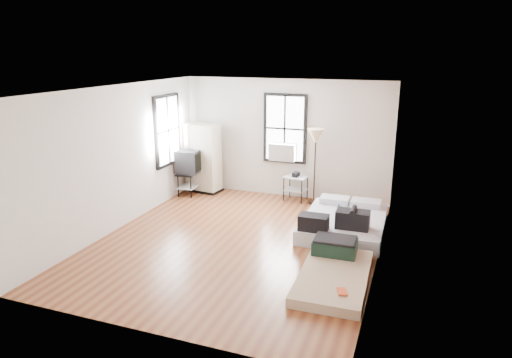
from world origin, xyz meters
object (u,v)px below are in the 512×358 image
at_px(mattress_bare, 334,269).
at_px(floor_lamp, 316,140).
at_px(side_table, 296,181).
at_px(tv_stand, 189,162).
at_px(mattress_main, 344,222).
at_px(wardrobe, 203,158).

bearing_deg(mattress_bare, floor_lamp, 106.71).
height_order(mattress_bare, floor_lamp, floor_lamp).
relative_size(side_table, tv_stand, 0.62).
height_order(side_table, floor_lamp, floor_lamp).
bearing_deg(mattress_bare, mattress_main, 93.77).
bearing_deg(wardrobe, floor_lamp, 7.74).
bearing_deg(side_table, tv_stand, -171.25).
distance_m(side_table, tv_stand, 2.62).
bearing_deg(tv_stand, mattress_main, -19.90).
distance_m(floor_lamp, tv_stand, 3.12).
bearing_deg(side_table, mattress_main, -47.70).
distance_m(mattress_bare, floor_lamp, 3.81).
height_order(mattress_main, mattress_bare, mattress_main).
relative_size(wardrobe, side_table, 2.48).
bearing_deg(mattress_bare, side_table, 112.93).
relative_size(wardrobe, floor_lamp, 0.97).
bearing_deg(mattress_bare, tv_stand, 142.10).
distance_m(mattress_main, side_table, 2.08).
distance_m(mattress_bare, wardrobe, 5.22).
xyz_separation_m(wardrobe, tv_stand, (-0.21, -0.33, -0.05)).
relative_size(mattress_main, tv_stand, 1.90).
bearing_deg(floor_lamp, tv_stand, -173.86).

